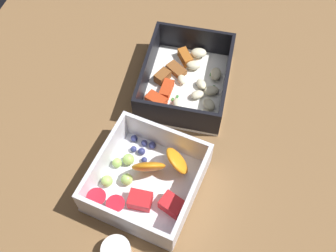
# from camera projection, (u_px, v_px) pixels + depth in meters

# --- Properties ---
(table_surface) EXTENTS (0.80, 0.80, 0.02)m
(table_surface) POSITION_uv_depth(u_px,v_px,m) (165.00, 131.00, 0.65)
(table_surface) COLOR brown
(table_surface) RESTS_ON ground
(pasta_container) EXTENTS (0.19, 0.15, 0.06)m
(pasta_container) POSITION_uv_depth(u_px,v_px,m) (186.00, 80.00, 0.67)
(pasta_container) COLOR white
(pasta_container) RESTS_ON table_surface
(fruit_bowl) EXTENTS (0.17, 0.17, 0.06)m
(fruit_bowl) POSITION_uv_depth(u_px,v_px,m) (146.00, 180.00, 0.57)
(fruit_bowl) COLOR white
(fruit_bowl) RESTS_ON table_surface
(paper_cup_liner) EXTENTS (0.04, 0.04, 0.02)m
(paper_cup_liner) POSITION_uv_depth(u_px,v_px,m) (116.00, 251.00, 0.52)
(paper_cup_liner) COLOR white
(paper_cup_liner) RESTS_ON table_surface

